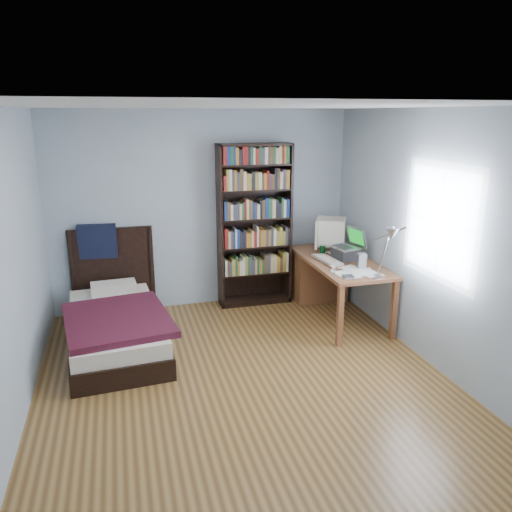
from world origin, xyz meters
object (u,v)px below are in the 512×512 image
object	(u,v)px
keyboard	(327,260)
bookshelf	(255,226)
desk_lamp	(390,239)
bed	(115,321)
crt_monitor	(330,232)
desk	(323,273)
soda_can	(323,250)
laptop	(346,251)
speaker	(362,261)

from	to	relation	value
keyboard	bookshelf	bearing A→B (deg)	127.18
desk_lamp	bed	xyz separation A→B (m)	(-2.64, 1.11, -1.02)
crt_monitor	bed	size ratio (longest dim) A/B	0.25
desk	crt_monitor	bearing A→B (deg)	-42.80
soda_can	crt_monitor	bearing A→B (deg)	45.14
crt_monitor	laptop	bearing A→B (deg)	-86.53
soda_can	desk	bearing A→B (deg)	60.80
laptop	bookshelf	bearing A→B (deg)	141.19
desk_lamp	desk	bearing A→B (deg)	89.03
desk	keyboard	xyz separation A→B (m)	(-0.16, -0.46, 0.33)
desk_lamp	laptop	bearing A→B (deg)	85.06
desk_lamp	soda_can	bearing A→B (deg)	93.40
crt_monitor	speaker	xyz separation A→B (m)	(0.05, -0.80, -0.16)
desk	speaker	size ratio (longest dim) A/B	9.28
desk	bookshelf	distance (m)	1.11
desk	soda_can	xyz separation A→B (m)	(-0.11, -0.20, 0.37)
bed	desk	bearing A→B (deg)	11.01
crt_monitor	speaker	bearing A→B (deg)	-86.37
bed	soda_can	bearing A→B (deg)	7.09
speaker	soda_can	bearing A→B (deg)	116.81
speaker	bookshelf	bearing A→B (deg)	139.41
soda_can	bookshelf	distance (m)	0.93
keyboard	bed	distance (m)	2.55
speaker	soda_can	distance (m)	0.68
crt_monitor	laptop	distance (m)	0.45
keyboard	bookshelf	world-z (taller)	bookshelf
soda_can	laptop	bearing A→B (deg)	-56.13
laptop	soda_can	distance (m)	0.33
crt_monitor	keyboard	size ratio (longest dim) A/B	1.11
desk_lamp	soda_can	distance (m)	1.51
desk	keyboard	size ratio (longest dim) A/B	3.51
laptop	crt_monitor	bearing A→B (deg)	93.47
desk	bookshelf	xyz separation A→B (m)	(-0.86, 0.28, 0.63)
keyboard	soda_can	bearing A→B (deg)	73.07
speaker	soda_can	xyz separation A→B (m)	(-0.21, 0.65, -0.03)
bed	bookshelf	bearing A→B (deg)	23.89
desk_lamp	speaker	bearing A→B (deg)	80.94
desk	crt_monitor	world-z (taller)	crt_monitor
desk_lamp	bookshelf	bearing A→B (deg)	113.74
soda_can	speaker	bearing A→B (deg)	-72.10
laptop	desk_lamp	bearing A→B (deg)	-94.94
laptop	keyboard	bearing A→B (deg)	177.44
keyboard	speaker	xyz separation A→B (m)	(0.26, -0.38, 0.07)
crt_monitor	bookshelf	distance (m)	0.97
desk	desk_lamp	bearing A→B (deg)	-90.97
desk_lamp	bookshelf	world-z (taller)	bookshelf
soda_can	bookshelf	bearing A→B (deg)	147.51
desk	laptop	size ratio (longest dim) A/B	4.14
desk	speaker	world-z (taller)	speaker
crt_monitor	laptop	size ratio (longest dim) A/B	1.31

